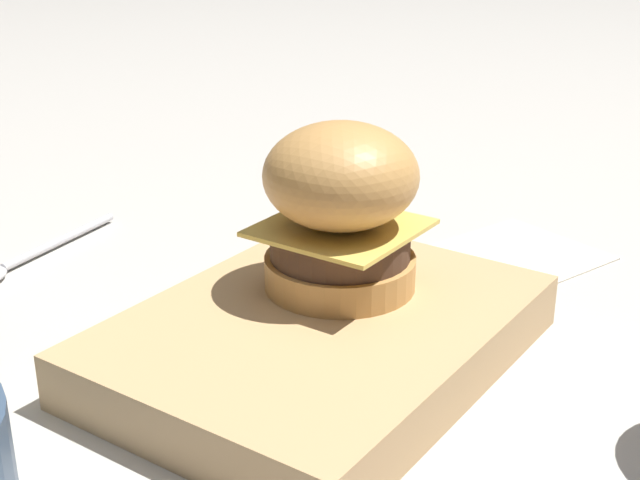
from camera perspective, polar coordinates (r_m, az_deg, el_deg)
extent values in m
plane|color=#B7B2A8|center=(0.63, 1.60, -5.77)|extent=(6.00, 6.00, 0.00)
cube|color=tan|center=(0.58, 0.00, -6.27)|extent=(0.28, 0.21, 0.04)
cylinder|color=tan|center=(0.60, 1.45, -2.06)|extent=(0.10, 0.10, 0.02)
cylinder|color=#4C3323|center=(0.60, 1.47, -0.25)|extent=(0.09, 0.09, 0.02)
cube|color=#EAC656|center=(0.59, 1.48, 0.76)|extent=(0.10, 0.10, 0.00)
ellipsoid|color=tan|center=(0.58, 1.52, 4.11)|extent=(0.10, 0.10, 0.07)
cylinder|color=silver|center=(0.80, -16.28, -0.03)|extent=(0.13, 0.02, 0.01)
cube|color=beige|center=(0.77, 12.64, -0.81)|extent=(0.15, 0.15, 0.00)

